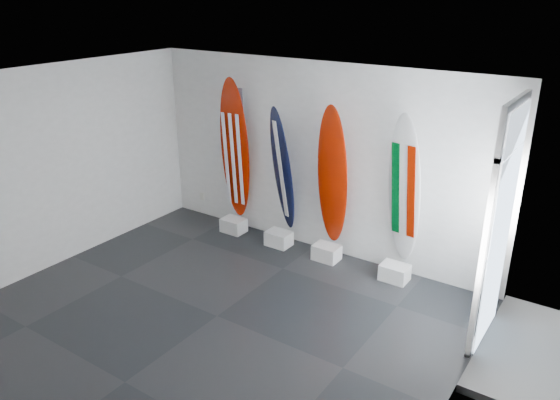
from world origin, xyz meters
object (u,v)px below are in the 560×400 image
Objects in this scene: surfboard_navy at (282,170)px; surfboard_italy at (404,191)px; surfboard_usa at (235,150)px; surfboard_swiss at (332,177)px.

surfboard_italy is at bearing 20.26° from surfboard_navy.
surfboard_usa is at bearing -159.74° from surfboard_navy.
surfboard_navy is 0.95× the size of surfboard_swiss.
surfboard_usa is at bearing -170.30° from surfboard_italy.
surfboard_navy is at bearing -170.30° from surfboard_italy.
surfboard_navy is 0.93× the size of surfboard_italy.
surfboard_usa is 0.97m from surfboard_navy.
surfboard_italy is at bearing -0.20° from surfboard_swiss.
surfboard_italy is at bearing -4.50° from surfboard_usa.
surfboard_navy is 2.05m from surfboard_italy.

